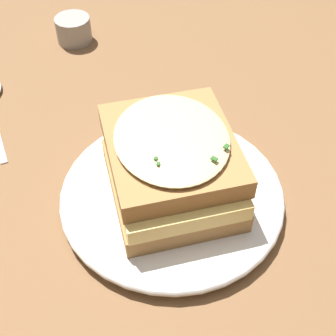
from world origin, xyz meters
name	(u,v)px	position (x,y,z in m)	size (l,w,h in m)	color
ground_plane	(181,190)	(0.00, 0.00, 0.00)	(2.40, 2.40, 0.00)	brown
dinner_plate	(168,193)	(-0.02, 0.00, 0.01)	(0.23, 0.23, 0.02)	white
sandwich	(169,163)	(-0.02, 0.00, 0.05)	(0.19, 0.18, 0.07)	#A37542
condiment_pot	(74,30)	(0.16, 0.28, 0.02)	(0.05, 0.05, 0.04)	gray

